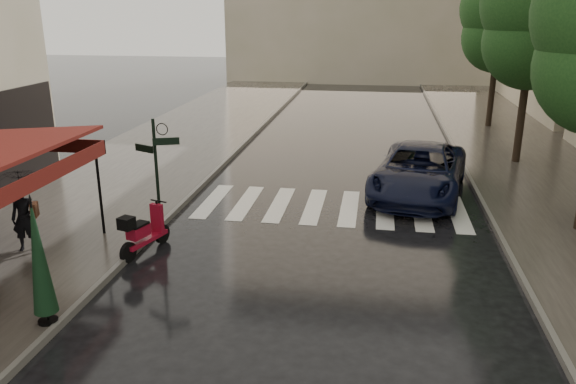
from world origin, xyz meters
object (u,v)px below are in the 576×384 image
(pedestrian_with_umbrella, at_px, (20,186))
(parasol_front, at_px, (39,257))
(scooter, at_px, (143,232))
(parked_car, at_px, (419,171))

(pedestrian_with_umbrella, xyz_separation_m, parasol_front, (2.30, -2.98, -0.30))
(pedestrian_with_umbrella, bearing_deg, scooter, -7.87)
(scooter, bearing_deg, parked_car, 56.55)
(pedestrian_with_umbrella, height_order, scooter, pedestrian_with_umbrella)
(scooter, height_order, parasol_front, parasol_front)
(pedestrian_with_umbrella, relative_size, scooter, 1.42)
(pedestrian_with_umbrella, bearing_deg, parked_car, 14.78)
(scooter, bearing_deg, parasol_front, -80.20)
(parked_car, relative_size, parasol_front, 2.31)
(pedestrian_with_umbrella, height_order, parked_car, pedestrian_with_umbrella)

